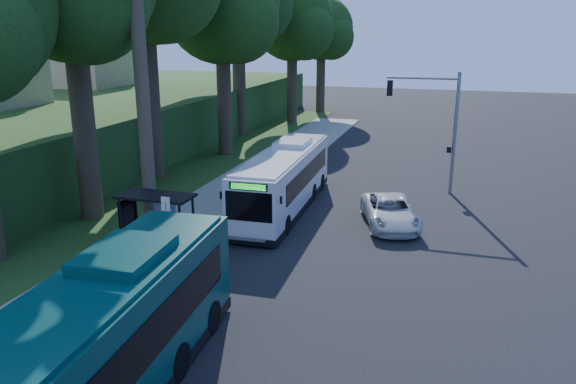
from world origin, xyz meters
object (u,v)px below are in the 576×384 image
(white_bus, at_px, (284,179))
(pickup, at_px, (390,211))
(teal_bus, at_px, (89,356))
(bus_shelter, at_px, (153,210))

(white_bus, bearing_deg, pickup, -11.80)
(teal_bus, bearing_deg, white_bus, 88.30)
(bus_shelter, xyz_separation_m, white_bus, (3.65, 7.17, -0.14))
(white_bus, xyz_separation_m, pickup, (5.73, -0.99, -0.96))
(pickup, bearing_deg, teal_bus, -124.36)
(white_bus, relative_size, pickup, 2.26)
(bus_shelter, relative_size, white_bus, 0.28)
(teal_bus, bearing_deg, pickup, 69.17)
(teal_bus, relative_size, pickup, 2.54)
(white_bus, xyz_separation_m, teal_bus, (0.69, -17.60, 0.20))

